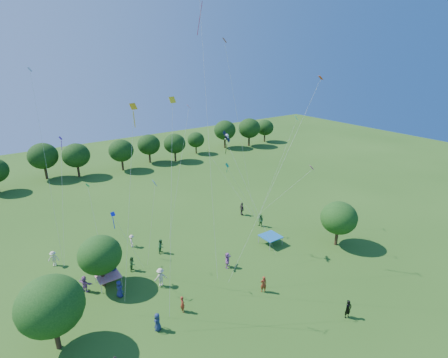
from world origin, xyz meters
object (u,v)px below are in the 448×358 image
Objects in this scene: near_tree_north at (100,255)px; tent_blue at (271,236)px; near_tree_west at (50,306)px; near_tree_east at (339,218)px; tent_red_stripe at (108,275)px; man_in_black at (348,309)px; red_high_kite at (203,57)px; pirate_kite at (228,139)px.

tent_blue is at bearing -11.18° from near_tree_north.
near_tree_west reaches higher than near_tree_east.
near_tree_north is 19.38m from tent_blue.
tent_red_stripe is at bearing 161.53° from near_tree_east.
man_in_black reaches higher than tent_red_stripe.
red_high_kite is at bearing -6.95° from near_tree_north.
tent_red_stripe is 22.74m from man_in_black.
tent_red_stripe is (5.79, 5.61, -3.00)m from near_tree_west.
near_tree_east reaches higher than man_in_black.
near_tree_west is 2.85× the size of tent_red_stripe.
pirate_kite is at bearing 147.43° from near_tree_east.
tent_blue is (18.86, -3.73, -2.45)m from near_tree_north.
tent_blue is 0.17× the size of pirate_kite.
near_tree_north is 0.21× the size of red_high_kite.
tent_blue is at bearing -26.91° from pirate_kite.
pirate_kite is 0.49× the size of red_high_kite.
near_tree_east reaches higher than near_tree_north.
pirate_kite is (-1.75, 15.44, 12.34)m from man_in_black.
pirate_kite is at bearing -5.08° from tent_red_stripe.
near_tree_west is 24.47m from tent_blue.
pirate_kite is at bearing 153.09° from tent_blue.
near_tree_west is 24.43m from red_high_kite.
pirate_kite reaches higher than near_tree_north.
tent_blue is at bearing -17.27° from red_high_kite.
near_tree_north is at bearing 164.05° from tent_red_stripe.
near_tree_west reaches higher than tent_blue.
red_high_kite is (-2.87, -0.03, 8.18)m from pirate_kite.
near_tree_east is 0.43× the size of pirate_kite.
near_tree_west is at bearing 175.03° from near_tree_east.
red_high_kite is at bearing 117.53° from man_in_black.
pirate_kite is (13.72, -1.22, 12.17)m from tent_red_stripe.
tent_blue is 21.83m from red_high_kite.
red_high_kite is at bearing 153.22° from near_tree_east.
man_in_black is at bearing -137.83° from near_tree_east.
near_tree_north is 3.10× the size of man_in_black.
tent_blue is at bearing 4.74° from near_tree_west.
near_tree_east is at bearing -36.36° from tent_blue.
near_tree_west is 0.50× the size of pirate_kite.
man_in_black is (-9.28, -8.40, -2.68)m from near_tree_east.
man_in_black is at bearing -46.54° from near_tree_north.
tent_red_stripe is at bearing 174.92° from pirate_kite.
near_tree_west is 1.17× the size of near_tree_north.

